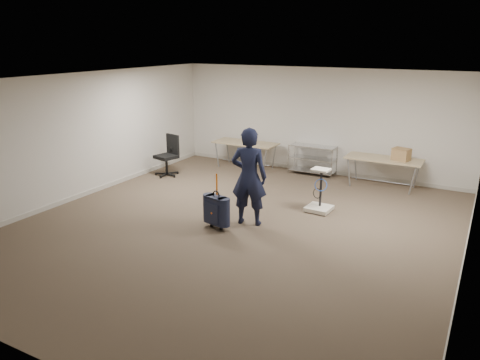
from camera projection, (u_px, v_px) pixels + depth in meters
The scene contains 10 objects.
ground at pixel (236, 227), 9.07m from camera, with size 9.00×9.00×0.00m, color #403227.
room_shell at pixel (267, 203), 10.21m from camera, with size 8.00×9.00×9.00m.
folding_table_left at pixel (245, 144), 13.06m from camera, with size 1.80×0.75×0.73m.
folding_table_right at pixel (384, 160), 11.32m from camera, with size 1.80×0.75×0.73m.
wire_shelf at pixel (313, 158), 12.47m from camera, with size 1.22×0.47×0.80m.
person at pixel (249, 177), 8.97m from camera, with size 0.70×0.46×1.92m, color black.
suitcase at pixel (216, 210), 8.88m from camera, with size 0.44×0.31×1.09m.
office_chair at pixel (168, 163), 12.44m from camera, with size 0.65×0.65×1.08m.
equipment_cart at pixel (319, 200), 9.83m from camera, with size 0.53×0.53×0.93m.
cardboard_box at pixel (401, 154), 11.08m from camera, with size 0.39×0.29×0.29m, color olive.
Camera 1 is at (4.11, -7.35, 3.49)m, focal length 35.00 mm.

